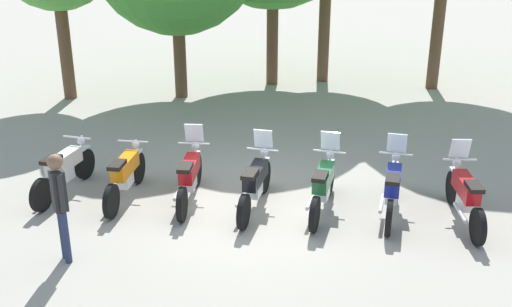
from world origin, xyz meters
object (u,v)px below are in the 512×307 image
Objects in this scene: motorcycle_6 at (465,195)px; motorcycle_1 at (125,174)px; motorcycle_2 at (190,176)px; motorcycle_3 at (255,183)px; motorcycle_5 at (392,188)px; person_0 at (60,199)px; motorcycle_4 at (323,185)px; motorcycle_0 at (64,169)px.

motorcycle_1 is at bearing 82.85° from motorcycle_6.
motorcycle_2 is at bearing -86.65° from motorcycle_1.
motorcycle_3 is 0.99× the size of motorcycle_6.
motorcycle_5 is 1.18× the size of person_0.
motorcycle_3 is at bearing 101.15° from motorcycle_4.
person_0 is (-4.21, -1.93, 0.57)m from motorcycle_4.
person_0 is at bearing 175.12° from motorcycle_1.
person_0 is at bearing -148.12° from motorcycle_0.
motorcycle_1 is at bearing -85.12° from motorcycle_0.
motorcycle_6 is at bearing -83.85° from motorcycle_4.
motorcycle_1 is at bearing 94.94° from motorcycle_3.
person_0 is at bearing 128.04° from motorcycle_4.
motorcycle_5 and motorcycle_6 have the same top height.
motorcycle_0 is at bearing 86.94° from motorcycle_2.
motorcycle_3 is at bearing -0.52° from person_0.
motorcycle_1 is 1.26m from motorcycle_2.
person_0 is (-5.46, -1.86, 0.57)m from motorcycle_5.
motorcycle_4 is (5.03, -0.55, 0.01)m from motorcycle_0.
motorcycle_1 is 1.19× the size of person_0.
motorcycle_0 is 1.17× the size of person_0.
motorcycle_4 and motorcycle_6 have the same top height.
motorcycle_1 is 2.40m from person_0.
motorcycle_4 is (2.52, -0.31, 0.00)m from motorcycle_2.
motorcycle_3 is at bearing -99.29° from motorcycle_2.
motorcycle_2 is 1.20× the size of person_0.
motorcycle_0 is 5.06m from motorcycle_4.
motorcycle_3 is 1.00× the size of motorcycle_4.
motorcycle_6 reaches higher than motorcycle_1.
motorcycle_3 is at bearing 83.45° from motorcycle_6.
person_0 is at bearing 145.49° from motorcycle_2.
motorcycle_3 is at bearing -84.11° from motorcycle_0.
motorcycle_3 is 1.00× the size of motorcycle_5.
person_0 is (-0.43, -2.29, 0.59)m from motorcycle_1.
motorcycle_3 is at bearing 99.54° from motorcycle_5.
motorcycle_6 is (5.03, -0.63, 0.00)m from motorcycle_2.
motorcycle_0 is at bearing 74.02° from person_0.
motorcycle_0 is at bearing 96.58° from motorcycle_5.
motorcycle_6 is (2.50, -0.32, 0.00)m from motorcycle_4.
motorcycle_2 and motorcycle_5 have the same top height.
motorcycle_2 is 1.29m from motorcycle_3.
motorcycle_1 is 2.54m from motorcycle_3.
motorcycle_5 is 1.27m from motorcycle_6.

